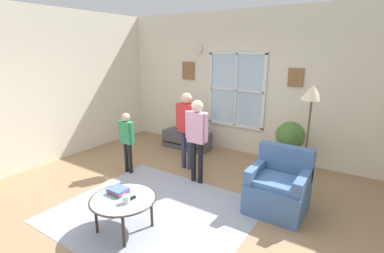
% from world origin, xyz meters
% --- Properties ---
extents(ground_plane, '(6.62, 6.10, 0.02)m').
position_xyz_m(ground_plane, '(0.00, 0.00, -0.01)').
color(ground_plane, '#9E7A56').
extents(back_wall, '(6.02, 0.17, 2.96)m').
position_xyz_m(back_wall, '(-0.01, 2.81, 1.48)').
color(back_wall, silver).
rests_on(back_wall, ground_plane).
extents(side_wall_left, '(0.12, 5.50, 2.96)m').
position_xyz_m(side_wall_left, '(-3.07, 0.00, 1.48)').
color(side_wall_left, silver).
rests_on(side_wall_left, ground_plane).
extents(area_rug, '(2.57, 2.24, 0.01)m').
position_xyz_m(area_rug, '(-0.10, -0.14, 0.00)').
color(area_rug, '#999EAD').
rests_on(area_rug, ground_plane).
extents(tv_stand, '(1.08, 0.47, 0.39)m').
position_xyz_m(tv_stand, '(-1.22, 2.28, 0.19)').
color(tv_stand, '#4C4C51').
rests_on(tv_stand, ground_plane).
extents(television, '(0.56, 0.08, 0.39)m').
position_xyz_m(television, '(-1.22, 2.28, 0.59)').
color(television, '#4C4C4C').
rests_on(television, tv_stand).
extents(armchair, '(0.76, 0.74, 0.87)m').
position_xyz_m(armchair, '(1.30, 0.88, 0.33)').
color(armchair, '#476B9E').
rests_on(armchair, ground_plane).
extents(coffee_table, '(0.81, 0.81, 0.44)m').
position_xyz_m(coffee_table, '(-0.14, -0.64, 0.41)').
color(coffee_table, '#99B2B7').
rests_on(coffee_table, ground_plane).
extents(book_stack, '(0.24, 0.19, 0.07)m').
position_xyz_m(book_stack, '(-0.28, -0.59, 0.47)').
color(book_stack, '#439F61').
rests_on(book_stack, coffee_table).
extents(cup, '(0.09, 0.09, 0.10)m').
position_xyz_m(cup, '(-0.03, -0.70, 0.49)').
color(cup, white).
rests_on(cup, coffee_table).
extents(remote_near_books, '(0.04, 0.14, 0.02)m').
position_xyz_m(remote_near_books, '(-0.04, -0.62, 0.45)').
color(remote_near_books, black).
rests_on(remote_near_books, coffee_table).
extents(person_green_shirt, '(0.34, 0.15, 1.12)m').
position_xyz_m(person_green_shirt, '(-1.35, 0.60, 0.70)').
color(person_green_shirt, black).
rests_on(person_green_shirt, ground_plane).
extents(person_pink_shirt, '(0.43, 0.19, 1.41)m').
position_xyz_m(person_pink_shirt, '(-0.11, 0.97, 0.88)').
color(person_pink_shirt, black).
rests_on(person_pink_shirt, ground_plane).
extents(person_red_shirt, '(0.43, 0.20, 1.44)m').
position_xyz_m(person_red_shirt, '(-0.57, 1.34, 0.90)').
color(person_red_shirt, '#333851').
rests_on(person_red_shirt, ground_plane).
extents(potted_plant_by_window, '(0.52, 0.52, 0.94)m').
position_xyz_m(potted_plant_by_window, '(1.05, 2.28, 0.62)').
color(potted_plant_by_window, silver).
rests_on(potted_plant_by_window, ground_plane).
extents(floor_lamp, '(0.32, 0.32, 1.70)m').
position_xyz_m(floor_lamp, '(1.47, 1.59, 1.42)').
color(floor_lamp, black).
rests_on(floor_lamp, ground_plane).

